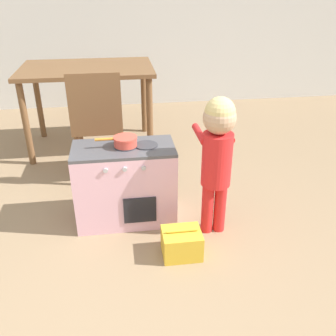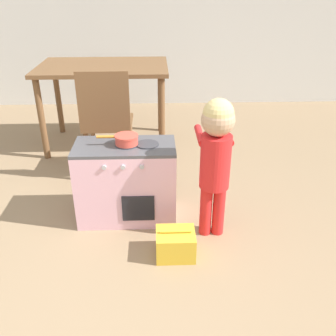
% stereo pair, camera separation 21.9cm
% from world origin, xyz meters
% --- Properties ---
extents(play_kitchen, '(0.65, 0.34, 0.55)m').
position_xyz_m(play_kitchen, '(0.17, 1.00, 0.27)').
color(play_kitchen, '#EAB2C6').
rests_on(play_kitchen, ground_plane).
extents(toy_pot, '(0.26, 0.15, 0.06)m').
position_xyz_m(toy_pot, '(0.18, 1.00, 0.58)').
color(toy_pot, '#E04C3D').
rests_on(toy_pot, play_kitchen).
extents(child_figure, '(0.21, 0.36, 0.90)m').
position_xyz_m(child_figure, '(0.72, 0.79, 0.59)').
color(child_figure, red).
rests_on(child_figure, ground_plane).
extents(toy_basket, '(0.23, 0.19, 0.18)m').
position_xyz_m(toy_basket, '(0.47, 0.58, 0.08)').
color(toy_basket, gold).
rests_on(toy_basket, ground_plane).
extents(dining_table, '(1.17, 0.76, 0.77)m').
position_xyz_m(dining_table, '(-0.10, 2.29, 0.66)').
color(dining_table, brown).
rests_on(dining_table, ground_plane).
extents(dining_chair_near, '(0.38, 0.38, 0.89)m').
position_xyz_m(dining_chair_near, '(-0.01, 1.60, 0.48)').
color(dining_chair_near, brown).
rests_on(dining_chair_near, ground_plane).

